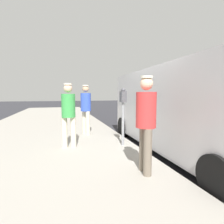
{
  "coord_description": "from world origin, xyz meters",
  "views": [
    {
      "loc": [
        2.92,
        3.86,
        1.5
      ],
      "look_at": [
        1.65,
        -0.58,
        1.05
      ],
      "focal_mm": 28.9,
      "sensor_mm": 36.0,
      "label": 1
    }
  ],
  "objects_px": {
    "parking_meter_near": "(123,107)",
    "pedestrian_in_red": "(146,119)",
    "parked_van": "(185,108)",
    "pedestrian_in_green": "(68,111)",
    "pedestrian_in_blue": "(86,106)"
  },
  "relations": [
    {
      "from": "parking_meter_near",
      "to": "pedestrian_in_red",
      "type": "xyz_separation_m",
      "value": [
        0.19,
        1.7,
        -0.09
      ]
    },
    {
      "from": "pedestrian_in_red",
      "to": "parked_van",
      "type": "height_order",
      "value": "parked_van"
    },
    {
      "from": "pedestrian_in_green",
      "to": "pedestrian_in_red",
      "type": "bearing_deg",
      "value": 121.95
    },
    {
      "from": "pedestrian_in_red",
      "to": "parked_van",
      "type": "distance_m",
      "value": 2.07
    },
    {
      "from": "pedestrian_in_blue",
      "to": "parked_van",
      "type": "height_order",
      "value": "parked_van"
    },
    {
      "from": "parking_meter_near",
      "to": "pedestrian_in_green",
      "type": "bearing_deg",
      "value": -8.55
    },
    {
      "from": "pedestrian_in_green",
      "to": "parked_van",
      "type": "relative_size",
      "value": 0.31
    },
    {
      "from": "parking_meter_near",
      "to": "pedestrian_in_blue",
      "type": "xyz_separation_m",
      "value": [
        0.76,
        -1.59,
        -0.08
      ]
    },
    {
      "from": "parking_meter_near",
      "to": "parked_van",
      "type": "bearing_deg",
      "value": 161.3
    },
    {
      "from": "parking_meter_near",
      "to": "pedestrian_in_green",
      "type": "height_order",
      "value": "pedestrian_in_green"
    },
    {
      "from": "pedestrian_in_green",
      "to": "pedestrian_in_red",
      "type": "xyz_separation_m",
      "value": [
        -1.19,
        1.91,
        0.02
      ]
    },
    {
      "from": "pedestrian_in_red",
      "to": "pedestrian_in_blue",
      "type": "bearing_deg",
      "value": -80.25
    },
    {
      "from": "parked_van",
      "to": "pedestrian_in_green",
      "type": "bearing_deg",
      "value": -13.95
    },
    {
      "from": "pedestrian_in_blue",
      "to": "parked_van",
      "type": "bearing_deg",
      "value": 137.06
    },
    {
      "from": "parking_meter_near",
      "to": "parked_van",
      "type": "xyz_separation_m",
      "value": [
        -1.5,
        0.51,
        -0.03
      ]
    }
  ]
}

